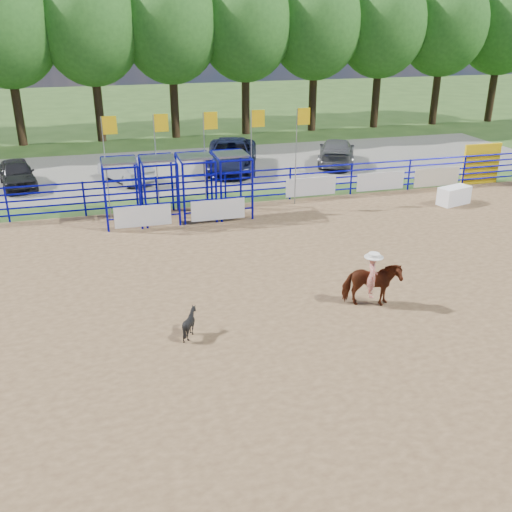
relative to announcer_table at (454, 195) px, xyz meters
name	(u,v)px	position (x,y,z in m)	size (l,w,h in m)	color
ground	(300,307)	(-9.81, -7.40, -0.41)	(120.00, 120.00, 0.00)	#3D5C25
arena_dirt	(300,306)	(-9.81, -7.40, -0.40)	(30.00, 20.00, 0.02)	olive
gravel_strip	(199,168)	(-9.81, 9.60, -0.41)	(40.00, 10.00, 0.01)	slate
announcer_table	(454,195)	(0.00, 0.00, 0.00)	(1.48, 0.69, 0.79)	white
horse_and_rider	(372,281)	(-7.85, -7.89, 0.39)	(1.75, 1.16, 2.25)	#5B2612
calf	(190,323)	(-13.14, -8.21, -0.02)	(0.60, 0.67, 0.74)	black
car_a	(17,173)	(-19.02, 8.14, 0.26)	(1.56, 3.88, 1.32)	black
car_b	(125,169)	(-13.86, 7.72, 0.22)	(1.31, 3.76, 1.24)	gray
car_c	(231,155)	(-8.15, 8.72, 0.40)	(2.66, 5.76, 1.60)	#151934
car_d	(336,152)	(-2.13, 8.39, 0.30)	(1.96, 4.83, 1.40)	#535356
perimeter_fence	(301,283)	(-9.81, -7.40, 0.34)	(30.10, 20.10, 1.50)	#0707A3
chute_assembly	(186,188)	(-11.71, 1.44, 0.85)	(19.32, 2.41, 4.20)	#0707A3
treeline	(170,20)	(-9.81, 18.60, 7.12)	(56.40, 6.40, 11.24)	#3F2B19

